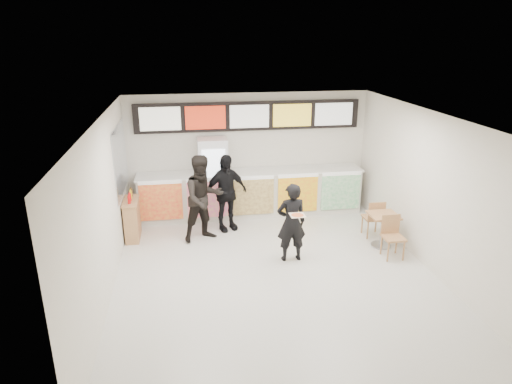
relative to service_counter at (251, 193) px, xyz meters
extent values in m
plane|color=beige|center=(0.00, -3.09, -0.57)|extent=(7.00, 7.00, 0.00)
plane|color=white|center=(0.00, -3.09, 2.43)|extent=(7.00, 7.00, 0.00)
plane|color=silver|center=(0.00, 0.41, 0.93)|extent=(6.00, 0.00, 6.00)
plane|color=silver|center=(-3.00, -3.09, 0.93)|extent=(0.00, 7.00, 7.00)
plane|color=silver|center=(3.00, -3.09, 0.93)|extent=(0.00, 7.00, 7.00)
cube|color=silver|center=(0.00, 0.01, -0.02)|extent=(5.50, 0.70, 1.10)
cube|color=silver|center=(0.00, 0.01, 0.55)|extent=(5.56, 0.76, 0.04)
cube|color=red|center=(-2.20, -0.37, 0.03)|extent=(0.99, 0.02, 0.90)
cube|color=#E33297|center=(-1.10, -0.37, 0.03)|extent=(0.99, 0.02, 0.90)
cube|color=brown|center=(0.00, -0.37, 0.03)|extent=(0.99, 0.02, 0.90)
cube|color=yellow|center=(1.10, -0.37, 0.03)|extent=(0.99, 0.02, 0.90)
cube|color=#24934E|center=(2.20, -0.37, 0.03)|extent=(0.99, 0.02, 0.90)
cube|color=black|center=(0.00, 0.33, 1.88)|extent=(5.50, 0.12, 0.70)
cube|color=white|center=(-2.12, 0.26, 1.88)|extent=(0.95, 0.02, 0.55)
cube|color=red|center=(-1.06, 0.26, 1.88)|extent=(0.95, 0.02, 0.55)
cube|color=silver|center=(0.00, 0.26, 1.88)|extent=(0.95, 0.02, 0.55)
cube|color=yellow|center=(1.06, 0.26, 1.88)|extent=(0.95, 0.02, 0.55)
cube|color=silver|center=(2.12, 0.26, 1.88)|extent=(0.95, 0.02, 0.55)
cube|color=white|center=(-0.93, 0.03, 0.43)|extent=(0.70, 0.65, 2.00)
cube|color=white|center=(-0.93, -0.31, 0.48)|extent=(0.54, 0.02, 1.50)
cylinder|color=#198A39|center=(-1.14, -0.27, -0.12)|extent=(0.07, 0.07, 0.22)
cylinder|color=orange|center=(-1.00, -0.27, -0.12)|extent=(0.07, 0.07, 0.22)
cylinder|color=red|center=(-0.86, -0.27, -0.12)|extent=(0.07, 0.07, 0.22)
cylinder|color=blue|center=(-0.72, -0.27, -0.12)|extent=(0.07, 0.07, 0.22)
cylinder|color=orange|center=(-1.14, -0.27, 0.26)|extent=(0.07, 0.07, 0.22)
cylinder|color=red|center=(-1.00, -0.27, 0.26)|extent=(0.07, 0.07, 0.22)
cylinder|color=blue|center=(-0.86, -0.27, 0.26)|extent=(0.07, 0.07, 0.22)
cylinder|color=#198A39|center=(-0.72, -0.27, 0.26)|extent=(0.07, 0.07, 0.22)
cylinder|color=red|center=(-1.14, -0.27, 0.64)|extent=(0.07, 0.07, 0.22)
cylinder|color=blue|center=(-1.00, -0.27, 0.64)|extent=(0.07, 0.07, 0.22)
cylinder|color=#198A39|center=(-0.86, -0.27, 0.64)|extent=(0.07, 0.07, 0.22)
cylinder|color=orange|center=(-0.72, -0.27, 0.64)|extent=(0.07, 0.07, 0.22)
cylinder|color=blue|center=(-1.14, -0.27, 1.02)|extent=(0.07, 0.07, 0.22)
cylinder|color=#198A39|center=(-1.00, -0.27, 1.02)|extent=(0.07, 0.07, 0.22)
cylinder|color=orange|center=(-0.86, -0.27, 1.02)|extent=(0.07, 0.07, 0.22)
cylinder|color=red|center=(-0.72, -0.27, 1.02)|extent=(0.07, 0.07, 0.22)
cube|color=#B2B7BF|center=(-2.99, -0.64, 1.18)|extent=(0.01, 2.00, 1.50)
imported|color=black|center=(0.42, -2.52, 0.24)|extent=(0.61, 0.41, 1.62)
imported|color=black|center=(-1.24, -1.27, 0.39)|extent=(1.14, 1.03, 1.93)
imported|color=black|center=(-0.72, -0.81, 0.33)|extent=(1.14, 0.78, 1.80)
cube|color=beige|center=(0.42, -2.97, 0.58)|extent=(0.28, 0.28, 0.01)
cone|color=#CC7233|center=(0.42, -2.97, 0.59)|extent=(0.36, 0.36, 0.02)
cube|color=tan|center=(2.50, -2.23, 0.14)|extent=(0.59, 0.59, 0.04)
cylinder|color=gray|center=(2.50, -2.23, -0.22)|extent=(0.08, 0.08, 0.71)
cylinder|color=gray|center=(2.50, -2.23, -0.56)|extent=(0.43, 0.43, 0.03)
cube|color=tan|center=(2.50, -2.77, -0.13)|extent=(0.41, 0.41, 0.04)
cube|color=tan|center=(2.50, -2.58, 0.09)|extent=(0.39, 0.03, 0.41)
cube|color=tan|center=(2.50, -1.69, -0.13)|extent=(0.41, 0.41, 0.04)
cube|color=tan|center=(2.50, -1.88, 0.09)|extent=(0.39, 0.03, 0.41)
cube|color=tan|center=(-2.82, -0.96, -0.14)|extent=(0.29, 0.77, 0.86)
cube|color=tan|center=(-2.82, -0.96, 0.31)|extent=(0.33, 0.81, 0.04)
cylinder|color=red|center=(-2.82, -1.17, 0.42)|extent=(0.06, 0.06, 0.17)
cylinder|color=red|center=(-2.82, -1.01, 0.42)|extent=(0.06, 0.06, 0.17)
cylinder|color=yellow|center=(-2.82, -0.84, 0.42)|extent=(0.06, 0.06, 0.17)
cylinder|color=brown|center=(-2.82, -0.69, 0.42)|extent=(0.06, 0.06, 0.17)
camera|label=1|loc=(-1.59, -10.62, 3.80)|focal=32.00mm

